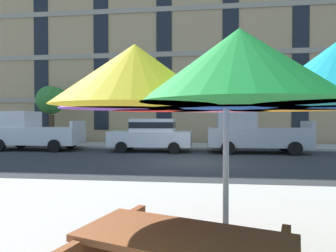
% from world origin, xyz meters
% --- Properties ---
extents(ground_plane, '(120.00, 120.00, 0.00)m').
position_xyz_m(ground_plane, '(0.00, 0.00, 0.00)').
color(ground_plane, '#2D3033').
extents(sidewalk_far, '(56.00, 3.60, 0.12)m').
position_xyz_m(sidewalk_far, '(0.00, 6.80, 0.06)').
color(sidewalk_far, '#B2ADA3').
rests_on(sidewalk_far, ground).
extents(apartment_building, '(46.62, 12.08, 19.20)m').
position_xyz_m(apartment_building, '(-0.00, 14.99, 9.60)').
color(apartment_building, tan).
rests_on(apartment_building, ground).
extents(pickup_white, '(5.10, 2.12, 2.20)m').
position_xyz_m(pickup_white, '(-9.17, 3.70, 1.03)').
color(pickup_white, silver).
rests_on(pickup_white, ground).
extents(sedan_white, '(4.40, 1.98, 1.78)m').
position_xyz_m(sedan_white, '(-2.32, 3.70, 0.95)').
color(sedan_white, silver).
rests_on(sedan_white, ground).
extents(pickup_silver, '(5.10, 2.12, 2.20)m').
position_xyz_m(pickup_silver, '(3.02, 3.70, 1.03)').
color(pickup_silver, '#A8AAB2').
rests_on(pickup_silver, ground).
extents(street_tree_left, '(2.13, 1.93, 4.04)m').
position_xyz_m(street_tree_left, '(-9.76, 7.08, 3.05)').
color(street_tree_left, '#4C3823').
rests_on(street_tree_left, ground).
extents(patio_umbrella, '(3.40, 3.40, 2.40)m').
position_xyz_m(patio_umbrella, '(0.70, -9.00, 2.09)').
color(patio_umbrella, silver).
rests_on(patio_umbrella, ground).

